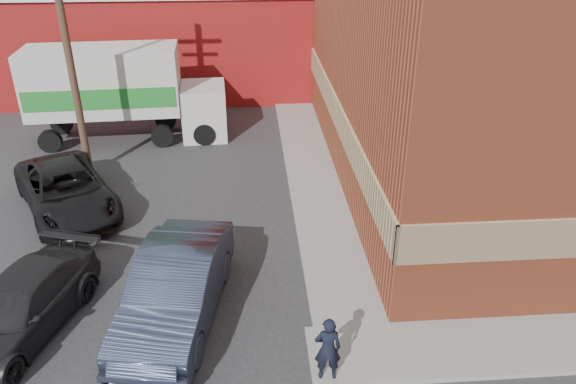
# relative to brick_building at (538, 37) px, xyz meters

# --- Properties ---
(ground) EXTENTS (90.00, 90.00, 0.00)m
(ground) POSITION_rel_brick_building_xyz_m (-8.50, -9.00, -4.68)
(ground) COLOR #28282B
(ground) RESTS_ON ground
(brick_building) EXTENTS (14.25, 18.25, 9.36)m
(brick_building) POSITION_rel_brick_building_xyz_m (0.00, 0.00, 0.00)
(brick_building) COLOR #A04529
(brick_building) RESTS_ON ground
(sidewalk_west) EXTENTS (1.80, 18.00, 0.12)m
(sidewalk_west) POSITION_rel_brick_building_xyz_m (-7.90, 0.00, -4.62)
(sidewalk_west) COLOR gray
(sidewalk_west) RESTS_ON ground
(warehouse) EXTENTS (16.30, 8.30, 5.60)m
(warehouse) POSITION_rel_brick_building_xyz_m (-14.50, 11.00, -1.87)
(warehouse) COLOR maroon
(warehouse) RESTS_ON ground
(utility_pole) EXTENTS (2.00, 0.26, 9.00)m
(utility_pole) POSITION_rel_brick_building_xyz_m (-16.00, 0.00, 0.06)
(utility_pole) COLOR brown
(utility_pole) RESTS_ON ground
(man) EXTENTS (0.57, 0.38, 1.52)m
(man) POSITION_rel_brick_building_xyz_m (-8.70, -10.55, -3.80)
(man) COLOR black
(man) RESTS_ON sidewalk_south
(sedan) EXTENTS (2.66, 5.45, 1.72)m
(sedan) POSITION_rel_brick_building_xyz_m (-11.97, -8.29, -3.82)
(sedan) COLOR #2F364E
(sedan) RESTS_ON ground
(suv_a) EXTENTS (4.63, 5.82, 1.47)m
(suv_a) POSITION_rel_brick_building_xyz_m (-15.99, -2.73, -3.95)
(suv_a) COLOR black
(suv_a) RESTS_ON ground
(suv_b) EXTENTS (3.27, 5.08, 1.37)m
(suv_b) POSITION_rel_brick_building_xyz_m (-15.51, -8.50, -4.00)
(suv_b) COLOR #232325
(suv_b) RESTS_ON ground
(box_truck) EXTENTS (7.85, 2.71, 3.83)m
(box_truck) POSITION_rel_brick_building_xyz_m (-15.11, 3.33, -2.48)
(box_truck) COLOR silver
(box_truck) RESTS_ON ground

